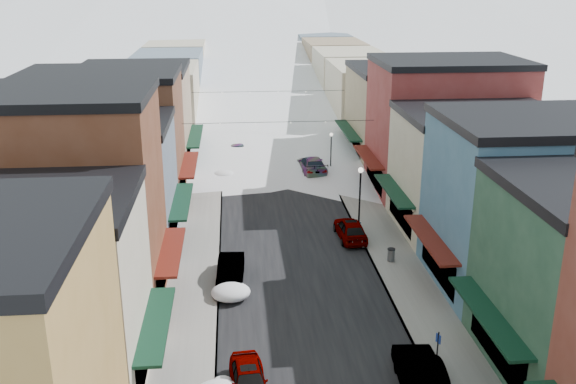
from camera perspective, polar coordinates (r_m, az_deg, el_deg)
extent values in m
cube|color=black|center=(75.59, -1.90, 4.95)|extent=(10.00, 160.00, 0.01)
cube|color=gray|center=(75.52, -6.93, 4.86)|extent=(3.20, 160.00, 0.15)
cube|color=gray|center=(76.20, 3.08, 5.10)|extent=(3.20, 160.00, 0.15)
cube|color=slate|center=(75.48, -5.75, 4.90)|extent=(0.10, 160.00, 0.15)
cube|color=slate|center=(76.00, 1.92, 5.08)|extent=(0.10, 160.00, 0.15)
cube|color=beige|center=(30.62, -22.42, -9.15)|extent=(10.00, 8.00, 9.00)
cube|color=black|center=(28.82, -23.58, -0.74)|extent=(10.20, 8.20, 0.50)
cube|color=black|center=(30.02, -11.66, -11.41)|extent=(1.20, 6.80, 0.15)
cube|color=brown|center=(37.21, -19.99, -1.37)|extent=(11.00, 8.00, 12.00)
cube|color=black|center=(35.67, -21.11, 8.10)|extent=(11.20, 8.20, 0.50)
cube|color=#5D1810|center=(37.12, -10.35, -5.21)|extent=(1.20, 6.80, 0.15)
cube|color=slate|center=(45.47, -16.56, 0.25)|extent=(10.00, 9.00, 8.50)
cube|color=black|center=(44.30, -17.10, 5.78)|extent=(10.20, 9.20, 0.50)
cube|color=black|center=(45.00, -9.44, -0.81)|extent=(1.20, 7.65, 0.15)
cube|color=brown|center=(53.87, -15.92, 4.27)|extent=(12.00, 9.00, 10.50)
cube|color=black|center=(52.83, -16.46, 10.05)|extent=(12.20, 9.20, 0.50)
cube|color=#5D1810|center=(53.54, -8.78, 2.42)|extent=(1.20, 7.65, 0.15)
cube|color=tan|center=(63.42, -13.40, 6.14)|extent=(10.00, 11.00, 9.50)
cube|color=black|center=(62.55, -13.74, 10.61)|extent=(10.20, 11.20, 0.50)
cube|color=black|center=(63.19, -8.25, 4.97)|extent=(1.20, 9.35, 0.15)
cube|color=black|center=(31.52, 17.33, -10.37)|extent=(1.20, 7.65, 0.15)
cube|color=#396381|center=(40.49, 20.29, -1.30)|extent=(10.00, 9.00, 10.00)
cube|color=black|center=(39.10, 21.15, 5.94)|extent=(10.20, 9.20, 0.50)
cube|color=#5D1810|center=(39.11, 12.52, -4.08)|extent=(1.20, 7.65, 0.15)
cube|color=#BBB596|center=(48.73, 16.40, 1.50)|extent=(11.00, 9.00, 8.50)
cube|color=black|center=(47.65, 16.89, 6.67)|extent=(11.20, 9.20, 0.50)
cube|color=black|center=(47.20, 9.36, 0.13)|extent=(1.20, 7.65, 0.15)
cube|color=maroon|center=(56.74, 13.80, 5.43)|extent=(12.00, 9.00, 11.00)
cube|color=black|center=(55.75, 14.26, 11.18)|extent=(12.20, 9.20, 0.50)
cube|color=#5D1810|center=(55.57, 7.14, 3.10)|extent=(1.20, 7.65, 0.15)
cube|color=#8E7E5D|center=(66.00, 10.20, 6.62)|extent=(10.00, 11.00, 9.00)
cube|color=black|center=(65.19, 10.44, 10.70)|extent=(10.20, 11.20, 0.50)
cube|color=black|center=(65.07, 5.34, 5.49)|extent=(1.20, 9.35, 0.15)
cube|color=gray|center=(77.08, -11.43, 7.90)|extent=(9.00, 13.00, 8.00)
cube|color=gray|center=(78.33, 7.25, 8.29)|extent=(9.00, 13.00, 8.00)
cube|color=gray|center=(90.80, -10.51, 9.57)|extent=(9.00, 13.00, 8.00)
cube|color=gray|center=(91.87, 5.43, 9.90)|extent=(9.00, 13.00, 8.00)
cube|color=gray|center=(104.60, -9.84, 10.80)|extent=(9.00, 13.00, 8.00)
cube|color=gray|center=(105.52, 4.07, 11.09)|extent=(9.00, 13.00, 8.00)
cube|color=gray|center=(118.45, -9.31, 11.74)|extent=(9.00, 13.00, 8.00)
cube|color=gray|center=(119.26, 3.02, 12.00)|extent=(9.00, 13.00, 8.00)
cube|color=silver|center=(238.62, -4.20, 15.87)|extent=(360.00, 40.00, 12.00)
cylinder|color=black|center=(54.74, -0.80, 6.24)|extent=(16.40, 0.04, 0.04)
cylinder|color=black|center=(69.43, -1.72, 8.93)|extent=(16.40, 0.04, 0.04)
imported|color=#989BA0|center=(30.32, -3.51, -16.32)|extent=(1.98, 4.15, 1.37)
imported|color=black|center=(40.04, -5.13, -7.00)|extent=(1.80, 4.54, 1.47)
imported|color=gray|center=(65.76, -4.53, 3.51)|extent=(2.40, 5.68, 1.64)
imported|color=black|center=(30.84, 11.74, -15.67)|extent=(2.14, 5.32, 1.72)
imported|color=#A0A5A9|center=(46.30, 5.57, -3.28)|extent=(2.01, 4.58, 1.54)
imported|color=black|center=(61.25, 2.14, 2.41)|extent=(2.68, 5.83, 1.65)
imported|color=gray|center=(72.11, -3.15, 4.84)|extent=(2.18, 4.43, 1.45)
imported|color=silver|center=(82.60, -1.50, 6.65)|extent=(2.82, 5.33, 1.43)
cylinder|color=black|center=(31.36, 13.10, -13.98)|extent=(0.07, 0.07, 2.47)
cube|color=navy|center=(30.89, 13.22, -12.58)|extent=(0.14, 0.32, 0.45)
cylinder|color=#595C5F|center=(42.94, 9.15, -5.56)|extent=(0.48, 0.48, 0.83)
cylinder|color=black|center=(42.77, 9.18, -5.03)|extent=(0.52, 0.52, 0.06)
cylinder|color=black|center=(48.03, 6.29, -3.20)|extent=(0.33, 0.33, 0.11)
cylinder|color=black|center=(47.27, 6.38, -0.79)|extent=(0.13, 0.13, 4.39)
sphere|color=white|center=(46.53, 6.49, 1.95)|extent=(0.40, 0.40, 0.40)
cylinder|color=black|center=(61.19, 3.80, 1.75)|extent=(0.27, 0.27, 0.09)
cylinder|color=black|center=(60.69, 3.83, 3.34)|extent=(0.11, 0.11, 3.62)
sphere|color=white|center=(60.20, 3.87, 5.12)|extent=(0.33, 0.33, 0.33)
ellipsoid|color=white|center=(31.02, -5.83, -16.49)|extent=(0.96, 0.86, 0.48)
ellipsoid|color=white|center=(38.06, -5.11, -8.86)|extent=(2.31, 1.95, 0.98)
ellipsoid|color=white|center=(39.24, -4.81, -8.35)|extent=(0.99, 0.89, 0.49)
ellipsoid|color=white|center=(59.77, -5.74, 1.52)|extent=(2.10, 1.78, 0.89)
ellipsoid|color=white|center=(60.98, -5.54, 1.67)|extent=(0.90, 0.81, 0.45)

